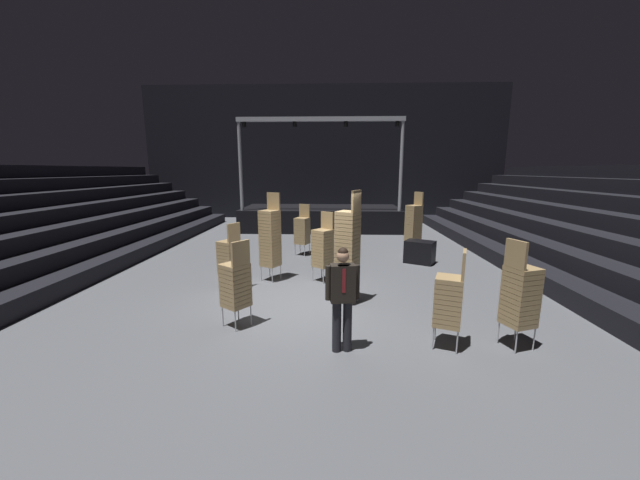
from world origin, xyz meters
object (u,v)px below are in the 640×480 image
(chair_stack_mid_centre, at_px, (414,223))
(equipment_road_case, at_px, (420,252))
(chair_stack_mid_right, at_px, (348,248))
(chair_stack_mid_left, at_px, (236,283))
(chair_stack_front_left, at_px, (302,230))
(man_with_tie, at_px, (343,293))
(chair_stack_rear_right, at_px, (520,295))
(chair_stack_front_right, at_px, (230,256))
(chair_stack_rear_left, at_px, (323,247))
(chair_stack_aisle_left, at_px, (270,237))
(chair_stack_rear_centre, at_px, (449,299))
(stage_riser, at_px, (321,217))

(chair_stack_mid_centre, distance_m, equipment_road_case, 1.51)
(chair_stack_mid_right, bearing_deg, chair_stack_mid_left, 150.25)
(chair_stack_front_left, relative_size, chair_stack_mid_left, 1.05)
(man_with_tie, relative_size, equipment_road_case, 1.98)
(chair_stack_mid_left, xyz_separation_m, chair_stack_rear_right, (4.98, -0.66, 0.08))
(chair_stack_front_right, distance_m, equipment_road_case, 6.12)
(chair_stack_mid_right, bearing_deg, chair_stack_rear_left, 49.29)
(man_with_tie, height_order, chair_stack_front_right, man_with_tie)
(chair_stack_rear_right, relative_size, equipment_road_case, 2.09)
(chair_stack_mid_centre, bearing_deg, chair_stack_aisle_left, 93.73)
(chair_stack_rear_right, bearing_deg, chair_stack_front_left, -167.23)
(chair_stack_front_left, distance_m, equipment_road_case, 4.08)
(chair_stack_aisle_left, bearing_deg, equipment_road_case, -128.77)
(chair_stack_rear_left, bearing_deg, man_with_tie, 134.92)
(chair_stack_mid_centre, bearing_deg, chair_stack_rear_centre, 140.44)
(chair_stack_front_right, xyz_separation_m, chair_stack_mid_right, (2.93, -0.82, 0.42))
(stage_riser, distance_m, chair_stack_rear_right, 12.97)
(chair_stack_rear_centre, bearing_deg, chair_stack_aisle_left, 65.72)
(chair_stack_mid_right, distance_m, chair_stack_mid_centre, 5.53)
(chair_stack_mid_right, relative_size, chair_stack_aisle_left, 1.07)
(chair_stack_mid_centre, bearing_deg, man_with_tie, 127.24)
(chair_stack_rear_right, distance_m, chair_stack_aisle_left, 6.04)
(stage_riser, distance_m, chair_stack_aisle_left, 8.87)
(stage_riser, xyz_separation_m, chair_stack_front_left, (-0.48, -5.79, 0.28))
(man_with_tie, height_order, chair_stack_mid_left, man_with_tie)
(chair_stack_front_right, bearing_deg, chair_stack_front_left, 6.50)
(man_with_tie, bearing_deg, stage_riser, -95.28)
(equipment_road_case, bearing_deg, chair_stack_rear_left, -147.23)
(chair_stack_mid_right, xyz_separation_m, chair_stack_rear_centre, (1.62, -2.05, -0.42))
(man_with_tie, xyz_separation_m, chair_stack_mid_right, (0.17, 2.25, 0.27))
(equipment_road_case, bearing_deg, chair_stack_mid_left, -133.45)
(chair_stack_rear_left, height_order, chair_stack_rear_right, same)
(stage_riser, height_order, chair_stack_rear_left, stage_riser)
(chair_stack_aisle_left, bearing_deg, chair_stack_mid_centre, -116.72)
(chair_stack_front_right, bearing_deg, chair_stack_aisle_left, -20.04)
(chair_stack_rear_left, bearing_deg, stage_riser, -49.34)
(man_with_tie, bearing_deg, chair_stack_mid_right, -103.07)
(chair_stack_front_left, relative_size, chair_stack_rear_right, 0.95)
(chair_stack_mid_left, height_order, chair_stack_mid_right, chair_stack_mid_right)
(stage_riser, relative_size, chair_stack_rear_right, 4.21)
(chair_stack_front_right, xyz_separation_m, equipment_road_case, (5.42, 2.78, -0.49))
(chair_stack_rear_left, bearing_deg, equipment_road_case, -108.73)
(man_with_tie, distance_m, chair_stack_rear_left, 3.88)
(stage_riser, xyz_separation_m, chair_stack_mid_right, (0.93, -10.41, 0.66))
(chair_stack_rear_centre, height_order, equipment_road_case, chair_stack_rear_centre)
(chair_stack_rear_left, distance_m, chair_stack_rear_centre, 4.27)
(chair_stack_mid_right, height_order, chair_stack_mid_centre, chair_stack_mid_right)
(chair_stack_mid_centre, distance_m, chair_stack_rear_left, 4.57)
(chair_stack_front_left, relative_size, chair_stack_aisle_left, 0.75)
(chair_stack_mid_right, xyz_separation_m, chair_stack_rear_right, (2.80, -2.01, -0.34))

